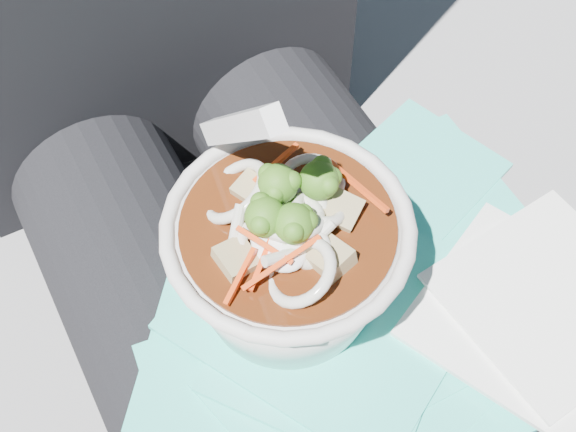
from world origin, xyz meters
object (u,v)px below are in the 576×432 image
person_body (251,241)px  lap (310,359)px  stone_ledge (239,352)px  udon_bowl (288,251)px  plastic_bag (344,318)px

person_body → lap: bearing=-90.0°
lap → stone_ledge: bearing=90.0°
udon_bowl → plastic_bag: bearing=-47.9°
lap → person_body: 0.10m
lap → person_body: size_ratio=0.49×
lap → person_body: (0.00, 0.09, 0.03)m
stone_ledge → lap: (0.00, -0.15, 0.28)m
stone_ledge → plastic_bag: size_ratio=3.09×
person_body → udon_bowl: bearing=-97.6°
stone_ledge → person_body: bearing=-90.0°
stone_ledge → person_body: size_ratio=1.03×
stone_ledge → udon_bowl: udon_bowl is taller
lap → udon_bowl: (-0.01, 0.02, 0.14)m
plastic_bag → udon_bowl: size_ratio=1.71×
udon_bowl → stone_ledge: bearing=85.6°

